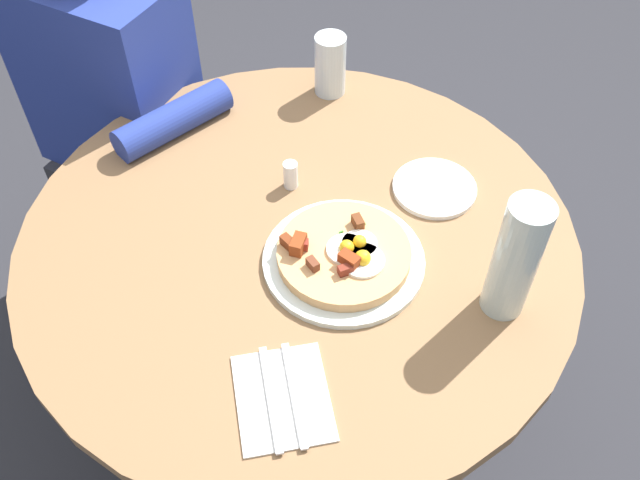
# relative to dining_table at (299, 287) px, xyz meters

# --- Properties ---
(ground_plane) EXTENTS (6.00, 6.00, 0.00)m
(ground_plane) POSITION_rel_dining_table_xyz_m (0.00, 0.00, -0.54)
(ground_plane) COLOR #2D2D33
(dining_table) EXTENTS (1.02, 1.02, 0.70)m
(dining_table) POSITION_rel_dining_table_xyz_m (0.00, 0.00, 0.00)
(dining_table) COLOR olive
(dining_table) RESTS_ON ground_plane
(person_seated) EXTENTS (0.53, 0.37, 1.14)m
(person_seated) POSITION_rel_dining_table_xyz_m (0.62, -0.22, -0.03)
(person_seated) COLOR #2D2D33
(person_seated) RESTS_ON ground_plane
(pizza_plate) EXTENTS (0.29, 0.29, 0.01)m
(pizza_plate) POSITION_rel_dining_table_xyz_m (-0.11, 0.02, 0.17)
(pizza_plate) COLOR silver
(pizza_plate) RESTS_ON dining_table
(breakfast_pizza) EXTENTS (0.23, 0.23, 0.05)m
(breakfast_pizza) POSITION_rel_dining_table_xyz_m (-0.11, 0.02, 0.19)
(breakfast_pizza) COLOR tan
(breakfast_pizza) RESTS_ON pizza_plate
(bread_plate) EXTENTS (0.16, 0.16, 0.01)m
(bread_plate) POSITION_rel_dining_table_xyz_m (-0.18, -0.22, 0.17)
(bread_plate) COLOR white
(bread_plate) RESTS_ON dining_table
(napkin) EXTENTS (0.22, 0.22, 0.00)m
(napkin) POSITION_rel_dining_table_xyz_m (-0.14, 0.30, 0.17)
(napkin) COLOR white
(napkin) RESTS_ON dining_table
(fork) EXTENTS (0.12, 0.15, 0.00)m
(fork) POSITION_rel_dining_table_xyz_m (-0.13, 0.31, 0.17)
(fork) COLOR silver
(fork) RESTS_ON napkin
(knife) EXTENTS (0.12, 0.15, 0.00)m
(knife) POSITION_rel_dining_table_xyz_m (-0.16, 0.29, 0.17)
(knife) COLOR silver
(knife) RESTS_ON napkin
(water_glass) EXTENTS (0.07, 0.07, 0.14)m
(water_glass) POSITION_rel_dining_table_xyz_m (0.14, -0.40, 0.23)
(water_glass) COLOR silver
(water_glass) RESTS_ON dining_table
(water_bottle) EXTENTS (0.07, 0.07, 0.24)m
(water_bottle) POSITION_rel_dining_table_xyz_m (-0.38, -0.02, 0.28)
(water_bottle) COLOR silver
(water_bottle) RESTS_ON dining_table
(salt_shaker) EXTENTS (0.03, 0.03, 0.06)m
(salt_shaker) POSITION_rel_dining_table_xyz_m (0.07, -0.10, 0.19)
(salt_shaker) COLOR white
(salt_shaker) RESTS_ON dining_table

